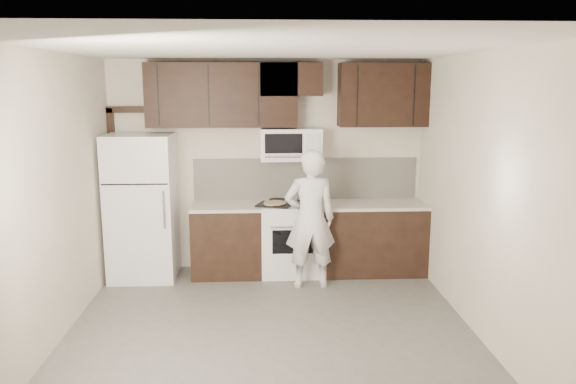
{
  "coord_description": "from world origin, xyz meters",
  "views": [
    {
      "loc": [
        -0.08,
        -4.96,
        2.41
      ],
      "look_at": [
        0.21,
        0.9,
        1.27
      ],
      "focal_mm": 35.0,
      "sensor_mm": 36.0,
      "label": 1
    }
  ],
  "objects": [
    {
      "name": "baking_tray",
      "position": [
        0.09,
        1.85,
        0.92
      ],
      "size": [
        0.5,
        0.43,
        0.02
      ],
      "primitive_type": "cube",
      "rotation": [
        0.0,
        0.0,
        -0.33
      ],
      "color": "black",
      "rests_on": "counter_run"
    },
    {
      "name": "floor",
      "position": [
        0.0,
        0.0,
        0.0
      ],
      "size": [
        4.5,
        4.5,
        0.0
      ],
      "primitive_type": "plane",
      "color": "#575451",
      "rests_on": "ground"
    },
    {
      "name": "ceiling",
      "position": [
        0.0,
        0.0,
        2.7
      ],
      "size": [
        4.5,
        4.5,
        0.0
      ],
      "primitive_type": "plane",
      "rotation": [
        3.14,
        0.0,
        0.0
      ],
      "color": "white",
      "rests_on": "back_wall"
    },
    {
      "name": "door_trim",
      "position": [
        -1.92,
        2.21,
        1.25
      ],
      "size": [
        0.5,
        0.08,
        2.12
      ],
      "color": "black",
      "rests_on": "floor"
    },
    {
      "name": "microwave",
      "position": [
        0.3,
        2.06,
        1.65
      ],
      "size": [
        0.76,
        0.42,
        0.4
      ],
      "color": "white",
      "rests_on": "upper_cabinets"
    },
    {
      "name": "stove",
      "position": [
        0.3,
        1.94,
        0.46
      ],
      "size": [
        0.76,
        0.66,
        0.94
      ],
      "color": "white",
      "rests_on": "floor"
    },
    {
      "name": "back_wall",
      "position": [
        0.0,
        2.25,
        1.35
      ],
      "size": [
        4.0,
        0.0,
        4.0
      ],
      "primitive_type": "plane",
      "rotation": [
        1.57,
        0.0,
        0.0
      ],
      "color": "#BFB6A3",
      "rests_on": "ground"
    },
    {
      "name": "person",
      "position": [
        0.49,
        1.44,
        0.83
      ],
      "size": [
        0.64,
        0.45,
        1.66
      ],
      "primitive_type": "imported",
      "rotation": [
        0.0,
        0.0,
        3.23
      ],
      "color": "silver",
      "rests_on": "floor"
    },
    {
      "name": "upper_cabinets",
      "position": [
        0.21,
        2.08,
        2.28
      ],
      "size": [
        3.48,
        0.35,
        0.78
      ],
      "color": "black",
      "rests_on": "back_wall"
    },
    {
      "name": "pizza",
      "position": [
        0.09,
        1.85,
        0.94
      ],
      "size": [
        0.36,
        0.36,
        0.02
      ],
      "primitive_type": "cylinder",
      "rotation": [
        0.0,
        0.0,
        -0.33
      ],
      "color": "tan",
      "rests_on": "baking_tray"
    },
    {
      "name": "backsplash",
      "position": [
        0.5,
        2.24,
        1.18
      ],
      "size": [
        2.9,
        0.02,
        0.54
      ],
      "primitive_type": "cube",
      "color": "beige",
      "rests_on": "counter_run"
    },
    {
      "name": "saucepan",
      "position": [
        0.48,
        2.09,
        0.99
      ],
      "size": [
        0.32,
        0.19,
        0.18
      ],
      "color": "silver",
      "rests_on": "stove"
    },
    {
      "name": "refrigerator",
      "position": [
        -1.55,
        1.89,
        0.9
      ],
      "size": [
        0.8,
        0.76,
        1.8
      ],
      "color": "white",
      "rests_on": "floor"
    },
    {
      "name": "counter_run",
      "position": [
        0.6,
        1.94,
        0.46
      ],
      "size": [
        2.95,
        0.64,
        0.91
      ],
      "color": "black",
      "rests_on": "floor"
    }
  ]
}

